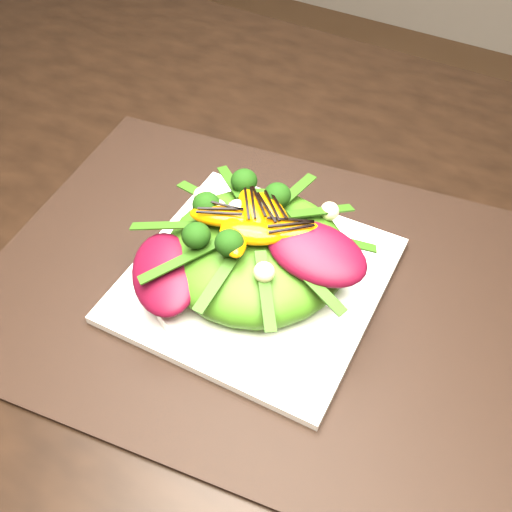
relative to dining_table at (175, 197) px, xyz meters
The scene contains 11 objects.
floor 0.73m from the dining_table, ahead, with size 4.00×4.00×0.01m, color brown.
dining_table is the anchor object (origin of this frame).
placemat 0.19m from the dining_table, 27.65° to the right, with size 0.56×0.43×0.00m, color black.
plate_base 0.19m from the dining_table, 27.65° to the right, with size 0.25×0.25×0.01m, color white.
salad_bowl 0.20m from the dining_table, 27.65° to the right, with size 0.23×0.23×0.02m, color white.
lettuce_mound 0.20m from the dining_table, 27.65° to the right, with size 0.18×0.18×0.06m, color #407315.
radicchio_leaf 0.27m from the dining_table, 20.42° to the right, with size 0.10×0.06×0.02m, color #490717.
orange_segment 0.21m from the dining_table, 19.73° to the right, with size 0.06×0.03×0.02m, color #CA6903.
broccoli_floret 0.18m from the dining_table, 30.26° to the right, with size 0.04×0.04×0.04m, color #143209.
macadamia_nut 0.27m from the dining_table, 32.39° to the right, with size 0.02×0.02×0.02m, color beige.
balsamic_drizzle 0.21m from the dining_table, 19.73° to the right, with size 0.05×0.00×0.00m, color black.
Camera 1 is at (0.37, -0.44, 1.25)m, focal length 42.00 mm.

